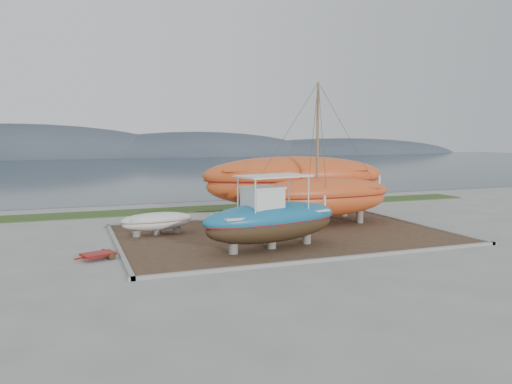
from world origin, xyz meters
name	(u,v)px	position (x,y,z in m)	size (l,w,h in m)	color
ground	(317,250)	(0.00, 0.00, 0.00)	(140.00, 140.00, 0.00)	gray
dirt_patch	(284,235)	(0.00, 4.00, 0.03)	(18.00, 12.00, 0.06)	#422D1E
curb_frame	(284,234)	(0.00, 4.00, 0.07)	(18.60, 12.60, 0.15)	gray
grass_strip	(224,208)	(0.00, 15.50, 0.04)	(44.00, 3.00, 0.08)	#284219
sea	(135,168)	(0.00, 70.00, 0.00)	(260.00, 100.00, 0.04)	#192932
mountain_ridge	(110,156)	(0.00, 125.00, 0.00)	(200.00, 36.00, 20.00)	#333D49
blue_caique	(272,212)	(-2.01, 0.94, 1.87)	(7.51, 2.35, 3.62)	#176793
white_dinghy	(157,224)	(-6.72, 6.43, 0.67)	(4.08, 1.53, 1.22)	silver
orange_sailboat	(324,155)	(3.45, 5.75, 4.43)	(9.09, 2.68, 8.75)	#CB4D1F
orange_bare_hull	(294,188)	(3.04, 9.17, 2.10)	(12.42, 3.73, 4.07)	#CB4D1F
red_trailer	(98,256)	(-10.15, 1.89, 0.15)	(2.15, 1.08, 0.30)	maroon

